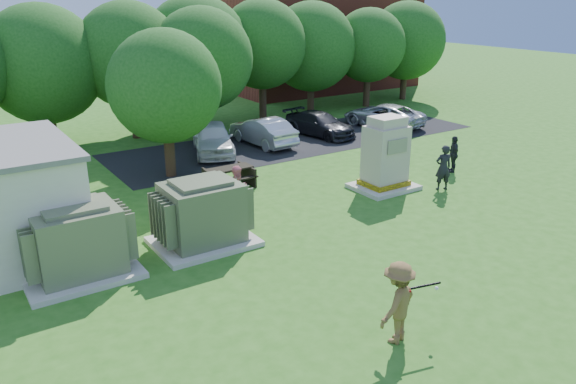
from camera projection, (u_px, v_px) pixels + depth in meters
ground at (369, 278)px, 15.32m from camera, size 120.00×120.00×0.00m
brick_building at (318, 37)px, 44.52m from camera, size 15.00×8.00×8.00m
parking_strip at (300, 140)px, 29.56m from camera, size 20.00×6.00×0.01m
transformer_left at (77, 243)px, 15.16m from camera, size 3.00×2.40×2.07m
transformer_right at (202, 215)px, 17.08m from camera, size 3.00×2.40×2.07m
generator_cabinet at (385, 158)px, 21.85m from camera, size 2.38×1.94×2.89m
picnic_table at (229, 175)px, 22.28m from camera, size 1.88×1.41×0.81m
batter at (398, 303)px, 12.27m from camera, size 1.40×1.08×1.92m
person_by_generator at (443, 168)px, 21.85m from camera, size 0.77×0.63×1.81m
person_at_picnic at (238, 189)px, 19.65m from camera, size 1.00×0.89×1.70m
person_walking_right at (453, 154)px, 24.08m from camera, size 0.82×0.99×1.58m
car_white at (213, 138)px, 26.86m from camera, size 3.24×4.77×1.51m
car_silver_a at (263, 131)px, 28.43m from camera, size 1.71×4.34×1.41m
car_dark at (320, 124)px, 30.27m from camera, size 2.52×4.57×1.25m
car_silver_b at (383, 115)px, 32.19m from camera, size 3.27×5.17×1.33m
batting_equipment at (423, 288)px, 12.36m from camera, size 1.13×0.24×0.29m
tree_row at (164, 57)px, 29.36m from camera, size 41.30×13.30×7.30m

